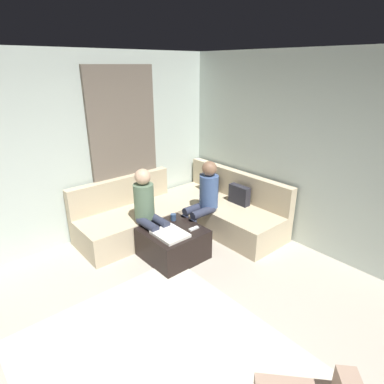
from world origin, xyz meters
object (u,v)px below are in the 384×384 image
sectional_couch (185,213)px  ottoman (173,243)px  person_on_couch_back (204,198)px  person_on_couch_side (148,208)px  coffee_mug (173,217)px  game_remote (194,229)px

sectional_couch → ottoman: size_ratio=3.36×
ottoman → person_on_couch_back: (-0.13, 0.69, 0.45)m
sectional_couch → person_on_couch_side: bearing=-79.3°
ottoman → person_on_couch_back: size_ratio=0.63×
person_on_couch_back → coffee_mug: bearing=80.3°
sectional_couch → game_remote: size_ratio=17.00×
game_remote → person_on_couch_side: person_on_couch_side is taller
coffee_mug → game_remote: size_ratio=0.63×
sectional_couch → person_on_couch_back: 0.53m
sectional_couch → game_remote: bearing=-31.4°
game_remote → person_on_couch_back: (-0.31, 0.47, 0.23)m
sectional_couch → game_remote: sectional_couch is taller
game_remote → person_on_couch_side: (-0.54, -0.36, 0.23)m
coffee_mug → person_on_couch_side: person_on_couch_side is taller
ottoman → person_on_couch_side: (-0.36, -0.14, 0.45)m
ottoman → coffee_mug: (-0.22, 0.18, 0.26)m
sectional_couch → ottoman: bearing=-51.7°
ottoman → coffee_mug: size_ratio=8.00×
game_remote → person_on_couch_back: size_ratio=0.12×
ottoman → game_remote: (0.18, 0.22, 0.22)m
ottoman → game_remote: bearing=50.7°
person_on_couch_back → ottoman: bearing=100.8°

